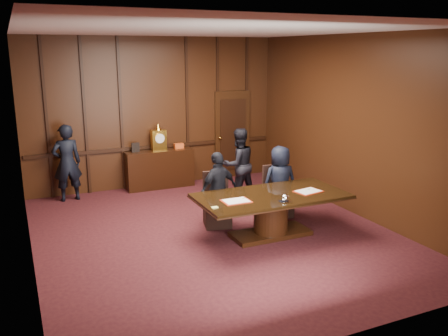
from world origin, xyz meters
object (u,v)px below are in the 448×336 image
Objects in this scene: sideboard at (160,167)px; witness_right at (239,164)px; witness_left at (67,163)px; signatory_left at (218,190)px; signatory_right at (280,182)px; conference_table at (271,208)px.

witness_right reaches higher than sideboard.
signatory_left is at bearing 124.30° from witness_left.
witness_right reaches higher than signatory_right.
witness_right is (0.41, 2.13, 0.28)m from conference_table.
witness_right is (3.38, -1.47, -0.05)m from witness_left.
conference_table is at bearing 56.41° from signatory_right.
conference_table is at bearing 74.14° from witness_right.
signatory_right is at bearing 50.91° from conference_table.
witness_left is 1.06× the size of witness_right.
conference_table is at bearing -76.90° from sideboard.
witness_left is at bearing 129.55° from conference_table.
sideboard reaches higher than conference_table.
conference_table is 1.85× the size of signatory_left.
signatory_left is 0.90× the size of witness_right.
signatory_left and signatory_right have the same top height.
signatory_left is 3.64m from witness_left.
signatory_right is (1.52, -2.96, 0.22)m from sideboard.
witness_left reaches higher than conference_table.
conference_table is 4.68m from witness_left.
sideboard is 3.34m from signatory_right.
witness_left is 3.69m from witness_right.
sideboard is 2.10m from witness_right.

